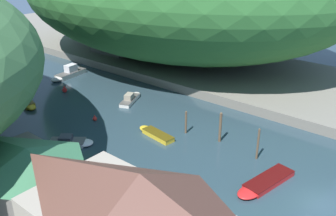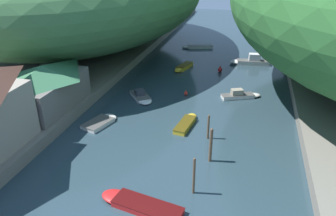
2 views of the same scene
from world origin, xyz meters
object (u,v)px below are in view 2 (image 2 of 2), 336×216
Objects in this scene: right_bank_cottage at (327,43)px; boat_far_upstream at (101,122)px; channel_buoy_far at (186,93)px; boat_moored_right at (183,67)px; boathouse_shed at (44,86)px; channel_buoy_near at (220,69)px; boat_white_cruiser at (141,97)px; boat_near_quay at (138,204)px; boat_small_dinghy at (249,61)px; person_on_quay at (75,88)px; boat_navy_launch at (196,47)px; boat_mid_channel at (241,95)px; boat_red_skiff at (187,123)px.

boat_far_upstream is (-26.29, -26.83, -3.61)m from right_bank_cottage.
boat_moored_right is at bearing 104.42° from channel_buoy_far.
boathouse_shed is 10.20× the size of channel_buoy_near.
boat_white_cruiser is 19.35m from boat_near_quay.
channel_buoy_near reaches higher than boat_far_upstream.
right_bank_cottage is 12.06m from boat_small_dinghy.
channel_buoy_far is at bearing -52.06° from person_on_quay.
channel_buoy_near is at bearing -161.35° from boat_moored_right.
right_bank_cottage is 1.35× the size of boat_navy_launch.
boat_near_quay is 20.92m from channel_buoy_far.
boat_mid_channel is 3.06× the size of person_on_quay.
channel_buoy_near is at bearing -173.48° from boat_navy_launch.
right_bank_cottage is 1.63× the size of boat_red_skiff.
channel_buoy_near is 10.71m from channel_buoy_far.
channel_buoy_near is (-15.70, -6.88, -3.42)m from right_bank_cottage.
person_on_quay is at bearing -11.63° from boat_white_cruiser.
boat_small_dinghy is at bearing -164.14° from boat_white_cruiser.
boat_red_skiff is at bearing 158.37° from boat_small_dinghy.
boat_white_cruiser is at bearing 91.18° from boat_far_upstream.
boat_red_skiff is at bearing 169.49° from boat_navy_launch.
boat_moored_right is at bearing 110.19° from boat_small_dinghy.
boat_navy_launch is at bearing -73.57° from boat_moored_right.
person_on_quay is at bearing 67.45° from boathouse_shed.
boat_far_upstream is 0.69× the size of boat_small_dinghy.
boat_small_dinghy is at bearing 83.83° from boat_red_skiff.
boat_far_upstream is at bearing -115.57° from person_on_quay.
boat_mid_channel is (-0.54, -14.18, -0.18)m from boat_small_dinghy.
person_on_quay is at bearing 160.35° from boat_far_upstream.
person_on_quay reaches higher than boat_small_dinghy.
boat_mid_channel is at bearing 54.52° from boat_far_upstream.
person_on_quay is at bearing -93.62° from boat_mid_channel.
boat_near_quay is (5.98, -18.41, -0.07)m from boat_white_cruiser.
right_bank_cottage reaches higher than boat_navy_launch.
boat_navy_launch is 7.92× the size of channel_buoy_far.
right_bank_cottage is 17.48m from channel_buoy_near.
boathouse_shed is 17.14m from channel_buoy_far.
channel_buoy_near is at bearing -156.35° from right_bank_cottage.
channel_buoy_near is 22.51m from person_on_quay.
boat_far_upstream is 32.88m from boat_navy_launch.
channel_buoy_near is at bearing 132.11° from boat_small_dinghy.
boathouse_shed is 4.21m from person_on_quay.
boathouse_shed reaches higher than channel_buoy_far.
channel_buoy_near is at bearing 49.49° from boathouse_shed.
boat_far_upstream is at bearing 141.82° from boat_small_dinghy.
boat_white_cruiser is 12.71m from boat_moored_right.
boat_navy_launch is at bearing 99.35° from boat_far_upstream.
channel_buoy_far is (-18.95, -17.08, -3.52)m from right_bank_cottage.
boathouse_shed is 1.56× the size of boat_near_quay.
boat_white_cruiser is 12.67m from boat_mid_channel.
boat_mid_channel is at bearing -126.74° from right_bank_cottage.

